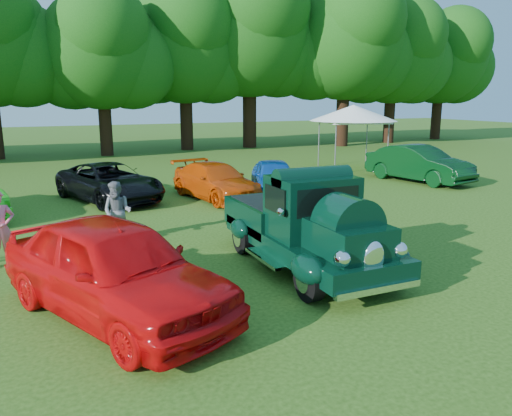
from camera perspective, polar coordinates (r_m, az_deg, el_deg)
name	(u,v)px	position (r m, az deg, el deg)	size (l,w,h in m)	color
ground	(247,285)	(9.96, -1.05, -8.83)	(120.00, 120.00, 0.00)	#254510
hero_pickup	(306,227)	(10.88, 5.70, -2.16)	(2.42, 5.19, 2.03)	black
red_convertible	(115,268)	(8.71, -15.85, -6.66)	(1.98, 4.92, 1.68)	red
back_car_black	(110,182)	(18.50, -16.39, 2.85)	(2.21, 4.80, 1.33)	black
back_car_orange	(216,181)	(18.16, -4.57, 3.07)	(1.80, 4.42, 1.28)	#C33F06
back_car_blue	(274,177)	(18.92, 2.09, 3.55)	(1.56, 3.89, 1.32)	#0D4097
back_car_green	(419,164)	(22.92, 18.10, 4.83)	(1.66, 4.76, 1.57)	black
spectator_pink	(0,229)	(12.13, -27.21, -2.13)	(0.62, 0.41, 1.70)	#F76580
spectator_grey	(118,212)	(13.12, -15.54, -0.44)	(0.76, 0.59, 1.56)	slate
canopy_tent	(353,113)	(25.74, 11.05, 10.55)	(5.25, 5.25, 3.24)	white
tree_line	(96,36)	(33.34, -17.80, 18.25)	(63.27, 11.48, 12.50)	#321D10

